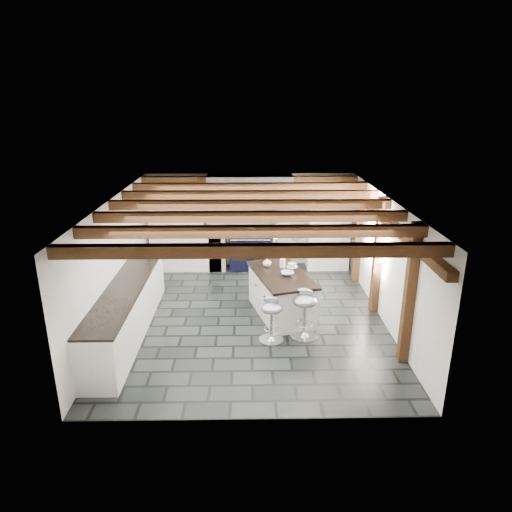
{
  "coord_description": "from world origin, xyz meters",
  "views": [
    {
      "loc": [
        -0.05,
        -7.97,
        4.0
      ],
      "look_at": [
        0.1,
        0.4,
        1.1
      ],
      "focal_mm": 32.0,
      "sensor_mm": 36.0,
      "label": 1
    }
  ],
  "objects_px": {
    "bar_stool_near": "(305,308)",
    "range_cooker": "(250,250)",
    "kitchen_island": "(281,294)",
    "bar_stool_far": "(272,315)"
  },
  "relations": [
    {
      "from": "bar_stool_near",
      "to": "bar_stool_far",
      "type": "xyz_separation_m",
      "value": [
        -0.58,
        -0.12,
        -0.06
      ]
    },
    {
      "from": "bar_stool_near",
      "to": "kitchen_island",
      "type": "bearing_deg",
      "value": 126.53
    },
    {
      "from": "range_cooker",
      "to": "bar_stool_near",
      "type": "xyz_separation_m",
      "value": [
        0.92,
        -3.49,
        0.09
      ]
    },
    {
      "from": "kitchen_island",
      "to": "bar_stool_far",
      "type": "bearing_deg",
      "value": -118.09
    },
    {
      "from": "range_cooker",
      "to": "kitchen_island",
      "type": "bearing_deg",
      "value": -77.48
    },
    {
      "from": "range_cooker",
      "to": "bar_stool_far",
      "type": "bearing_deg",
      "value": -84.56
    },
    {
      "from": "bar_stool_near",
      "to": "bar_stool_far",
      "type": "height_order",
      "value": "bar_stool_near"
    },
    {
      "from": "bar_stool_near",
      "to": "range_cooker",
      "type": "bearing_deg",
      "value": 120.12
    },
    {
      "from": "range_cooker",
      "to": "bar_stool_near",
      "type": "bearing_deg",
      "value": -75.16
    },
    {
      "from": "kitchen_island",
      "to": "bar_stool_near",
      "type": "height_order",
      "value": "kitchen_island"
    }
  ]
}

